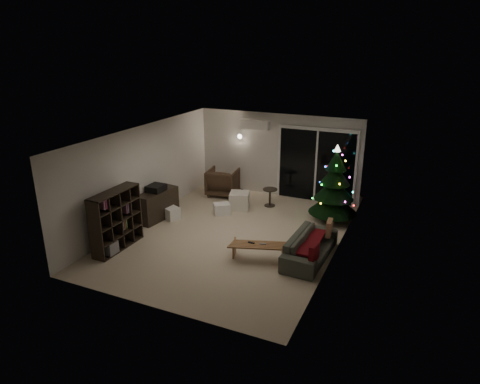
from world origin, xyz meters
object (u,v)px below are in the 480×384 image
object	(u,v)px
armchair	(223,182)
christmas_tree	(335,184)
sofa	(310,247)
coffee_table	(258,252)
bookshelf	(110,219)
media_cabinet	(157,205)

from	to	relation	value
armchair	christmas_tree	distance (m)	3.62
sofa	coffee_table	distance (m)	1.15
bookshelf	armchair	bearing A→B (deg)	71.11
coffee_table	media_cabinet	bearing A→B (deg)	144.13
christmas_tree	armchair	bearing A→B (deg)	170.36
bookshelf	christmas_tree	distance (m)	5.59
coffee_table	bookshelf	bearing A→B (deg)	174.73
bookshelf	christmas_tree	xyz separation A→B (m)	(4.27, 3.59, 0.33)
armchair	christmas_tree	bearing A→B (deg)	161.45
sofa	christmas_tree	size ratio (longest dim) A/B	0.92
media_cabinet	armchair	world-z (taller)	armchair
coffee_table	sofa	bearing A→B (deg)	9.59
armchair	coffee_table	xyz separation A→B (m)	(2.54, -3.41, -0.22)
sofa	christmas_tree	bearing A→B (deg)	2.79
sofa	bookshelf	bearing A→B (deg)	109.19
armchair	sofa	distance (m)	4.56
media_cabinet	christmas_tree	distance (m)	4.68
sofa	media_cabinet	bearing A→B (deg)	85.69
media_cabinet	armchair	distance (m)	2.50
armchair	coffee_table	world-z (taller)	armchair
armchair	coffee_table	size ratio (longest dim) A/B	0.76
bookshelf	armchair	size ratio (longest dim) A/B	1.53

